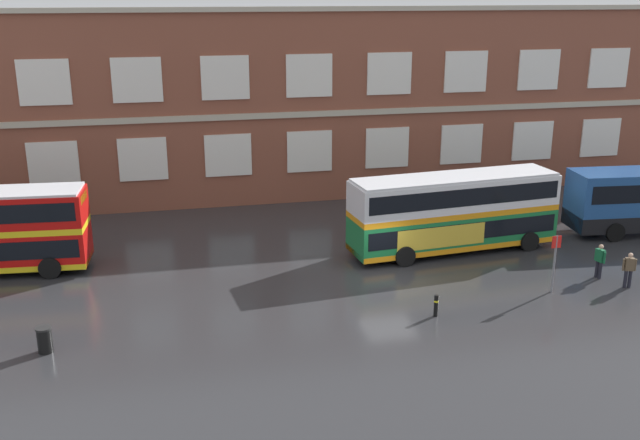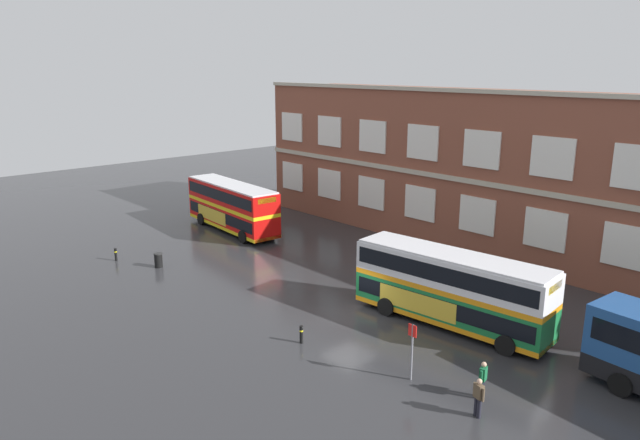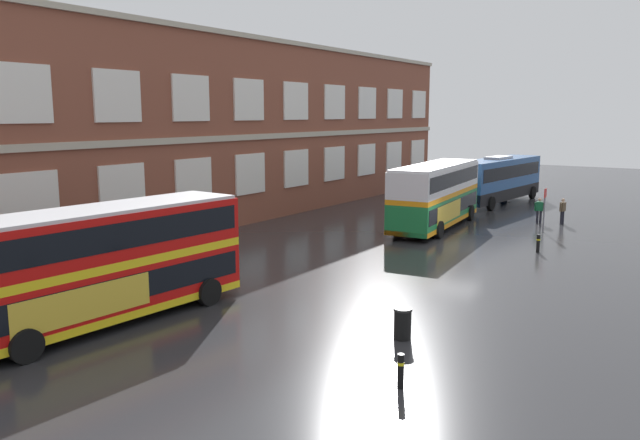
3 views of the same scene
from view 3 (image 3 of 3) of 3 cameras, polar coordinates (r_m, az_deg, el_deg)
ground_plane at (r=36.54m, az=9.36°, el=-1.93°), size 120.00×120.00×0.00m
brick_terminal_building at (r=45.96m, az=-8.21°, el=7.92°), size 51.66×8.19×12.20m
double_decker_near at (r=22.84m, az=-19.46°, el=-3.78°), size 11.16×3.47×4.07m
double_decker_middle at (r=40.72m, az=10.43°, el=2.29°), size 11.20×3.69×4.07m
touring_coach at (r=53.41m, az=15.74°, el=3.53°), size 12.18×3.72×3.80m
waiting_passenger at (r=44.63m, az=21.06°, el=0.85°), size 0.64×0.34×1.70m
second_passenger at (r=44.31m, az=19.20°, el=0.90°), size 0.33×0.64×1.70m
bus_stand_flag at (r=41.06m, az=19.61°, el=1.22°), size 0.44×0.10×2.70m
station_litter_bin at (r=20.82m, az=7.47°, el=-9.25°), size 0.60×0.60×1.03m
safety_bollard_west at (r=35.09m, az=19.10°, el=-1.99°), size 0.19×0.19×0.95m
safety_bollard_east at (r=17.32m, az=7.30°, el=-13.33°), size 0.19×0.19×0.95m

